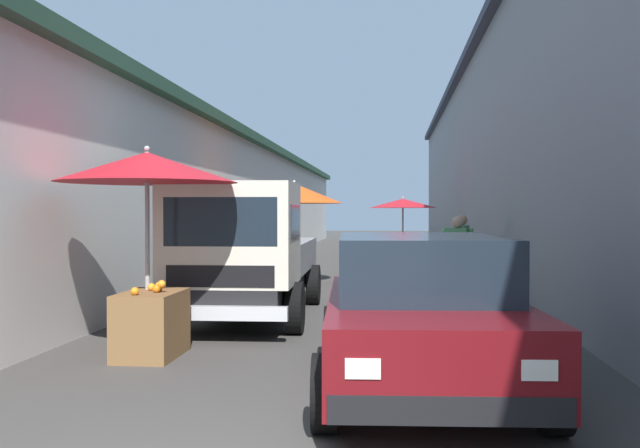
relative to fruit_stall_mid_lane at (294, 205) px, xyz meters
The scene contains 12 objects.
ground 2.61m from the fruit_stall_mid_lane, 47.95° to the right, with size 90.00×90.00×0.00m, color #3D3A38.
building_left_whitewash 6.41m from the fruit_stall_mid_lane, 57.10° to the left, with size 49.80×7.50×3.99m.
building_right_concrete 8.94m from the fruit_stall_mid_lane, 66.77° to the right, with size 49.80×7.50×6.47m.
fruit_stall_mid_lane is the anchor object (origin of this frame).
fruit_stall_far_right 7.95m from the fruit_stall_mid_lane, 19.11° to the right, with size 2.26×2.26×2.20m.
fruit_stall_far_left 7.97m from the fruit_stall_mid_lane, behind, with size 2.15×2.15×2.47m.
hatchback_car 9.64m from the fruit_stall_mid_lane, 164.76° to the right, with size 4.00×2.11×1.45m.
delivery_truck 5.87m from the fruit_stall_mid_lane, behind, with size 4.97×2.08×2.08m.
vendor_by_crates 4.04m from the fruit_stall_mid_lane, 109.13° to the right, with size 0.62×0.34×1.62m.
vendor_in_shade 4.59m from the fruit_stall_mid_lane, 129.56° to the right, with size 0.41×0.55×1.60m.
parked_scooter 4.03m from the fruit_stall_mid_lane, 54.69° to the right, with size 1.68×0.49×1.14m.
plastic_stool 7.34m from the fruit_stall_mid_lane, 150.65° to the right, with size 0.30×0.30×0.43m.
Camera 1 is at (-3.60, -0.87, 1.68)m, focal length 38.86 mm.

